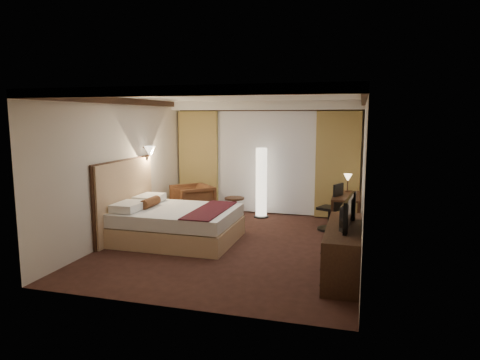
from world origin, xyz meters
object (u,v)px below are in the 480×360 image
(armchair, at_px, (192,200))
(floor_lamp, at_px, (261,183))
(desk, at_px, (346,213))
(bed, at_px, (178,224))
(side_table, at_px, (234,208))
(dresser, at_px, (343,251))
(television, at_px, (343,206))
(office_chair, at_px, (330,206))

(armchair, distance_m, floor_lamp, 1.66)
(desk, bearing_deg, bed, -152.21)
(side_table, bearing_deg, armchair, -167.78)
(armchair, bearing_deg, dresser, 8.13)
(desk, bearing_deg, dresser, -88.89)
(dresser, xyz_separation_m, television, (-0.03, 0.00, 0.67))
(side_table, relative_size, office_chair, 0.50)
(armchair, xyz_separation_m, office_chair, (3.15, -0.22, 0.07))
(desk, relative_size, television, 1.16)
(desk, height_order, dresser, desk)
(office_chair, distance_m, dresser, 2.56)
(floor_lamp, bearing_deg, office_chair, -24.92)
(armchair, xyz_separation_m, desk, (3.48, -0.17, -0.06))
(side_table, bearing_deg, desk, -8.59)
(side_table, bearing_deg, floor_lamp, 30.18)
(armchair, distance_m, desk, 3.49)
(armchair, xyz_separation_m, dresser, (3.53, -2.75, -0.06))
(office_chair, xyz_separation_m, dresser, (0.38, -2.53, -0.13))
(bed, relative_size, television, 2.10)
(armchair, relative_size, floor_lamp, 0.52)
(armchair, height_order, desk, armchair)
(office_chair, relative_size, dresser, 0.52)
(armchair, bearing_deg, bed, -30.26)
(armchair, distance_m, side_table, 1.00)
(armchair, xyz_separation_m, floor_lamp, (1.52, 0.53, 0.39))
(office_chair, relative_size, television, 0.97)
(side_table, xyz_separation_m, floor_lamp, (0.56, 0.33, 0.57))
(television, bearing_deg, armchair, 57.37)
(bed, bearing_deg, office_chair, 29.82)
(dresser, bearing_deg, floor_lamp, 121.43)
(desk, distance_m, dresser, 2.58)
(bed, distance_m, dresser, 3.25)
(office_chair, bearing_deg, dresser, -57.64)
(side_table, xyz_separation_m, desk, (2.52, -0.38, 0.13))
(dresser, bearing_deg, television, 180.00)
(dresser, bearing_deg, office_chair, 98.60)
(dresser, bearing_deg, side_table, 130.92)
(side_table, height_order, office_chair, office_chair)
(desk, bearing_deg, floor_lamp, 160.19)
(dresser, bearing_deg, bed, 162.54)
(bed, bearing_deg, floor_lamp, 64.75)
(armchair, height_order, floor_lamp, floor_lamp)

